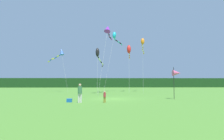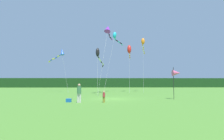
{
  "view_description": "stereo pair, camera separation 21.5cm",
  "coord_description": "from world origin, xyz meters",
  "px_view_note": "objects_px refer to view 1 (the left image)",
  "views": [
    {
      "loc": [
        -1.15,
        -21.95,
        2.0
      ],
      "look_at": [
        0.0,
        6.0,
        3.75
      ],
      "focal_mm": 29.98,
      "sensor_mm": 36.0,
      "label": 1
    },
    {
      "loc": [
        -0.93,
        -21.95,
        2.0
      ],
      "look_at": [
        0.0,
        6.0,
        3.75
      ],
      "focal_mm": 29.98,
      "sensor_mm": 36.0,
      "label": 2
    }
  ],
  "objects_px": {
    "person_child": "(105,96)",
    "kite_black": "(99,55)",
    "person_adult": "(80,92)",
    "kite_cyan": "(115,36)",
    "kite_red": "(129,50)",
    "cooler_box": "(69,100)",
    "kite_orange": "(143,44)",
    "kite_purple": "(108,30)",
    "kite_blue": "(60,53)",
    "banner_flag_pole": "(177,73)"
  },
  "relations": [
    {
      "from": "cooler_box",
      "to": "kite_blue",
      "type": "height_order",
      "value": "kite_blue"
    },
    {
      "from": "person_adult",
      "to": "kite_cyan",
      "type": "distance_m",
      "value": 20.9
    },
    {
      "from": "kite_purple",
      "to": "kite_orange",
      "type": "bearing_deg",
      "value": 35.91
    },
    {
      "from": "kite_orange",
      "to": "kite_red",
      "type": "relative_size",
      "value": 1.13
    },
    {
      "from": "banner_flag_pole",
      "to": "kite_cyan",
      "type": "height_order",
      "value": "kite_cyan"
    },
    {
      "from": "person_adult",
      "to": "kite_cyan",
      "type": "relative_size",
      "value": 0.15
    },
    {
      "from": "person_child",
      "to": "kite_black",
      "type": "xyz_separation_m",
      "value": [
        -1.03,
        13.89,
        5.9
      ]
    },
    {
      "from": "person_adult",
      "to": "kite_red",
      "type": "relative_size",
      "value": 0.19
    },
    {
      "from": "person_child",
      "to": "kite_black",
      "type": "relative_size",
      "value": 0.12
    },
    {
      "from": "kite_black",
      "to": "kite_orange",
      "type": "bearing_deg",
      "value": 28.24
    },
    {
      "from": "person_adult",
      "to": "banner_flag_pole",
      "type": "relative_size",
      "value": 0.49
    },
    {
      "from": "kite_purple",
      "to": "kite_red",
      "type": "bearing_deg",
      "value": 49.94
    },
    {
      "from": "person_child",
      "to": "kite_blue",
      "type": "distance_m",
      "value": 22.32
    },
    {
      "from": "person_adult",
      "to": "kite_purple",
      "type": "height_order",
      "value": "kite_purple"
    },
    {
      "from": "kite_cyan",
      "to": "kite_black",
      "type": "xyz_separation_m",
      "value": [
        -3.06,
        -3.96,
        -4.33
      ]
    },
    {
      "from": "person_adult",
      "to": "kite_cyan",
      "type": "bearing_deg",
      "value": 76.23
    },
    {
      "from": "cooler_box",
      "to": "kite_black",
      "type": "relative_size",
      "value": 0.06
    },
    {
      "from": "kite_cyan",
      "to": "kite_red",
      "type": "relative_size",
      "value": 1.26
    },
    {
      "from": "person_child",
      "to": "kite_black",
      "type": "height_order",
      "value": "kite_black"
    },
    {
      "from": "cooler_box",
      "to": "kite_orange",
      "type": "bearing_deg",
      "value": 58.55
    },
    {
      "from": "person_adult",
      "to": "kite_black",
      "type": "bearing_deg",
      "value": 84.56
    },
    {
      "from": "kite_black",
      "to": "person_adult",
      "type": "bearing_deg",
      "value": -95.44
    },
    {
      "from": "kite_black",
      "to": "kite_orange",
      "type": "relative_size",
      "value": 0.84
    },
    {
      "from": "person_adult",
      "to": "cooler_box",
      "type": "xyz_separation_m",
      "value": [
        -1.08,
        0.51,
        -0.83
      ]
    },
    {
      "from": "banner_flag_pole",
      "to": "kite_cyan",
      "type": "bearing_deg",
      "value": 112.73
    },
    {
      "from": "kite_black",
      "to": "kite_blue",
      "type": "distance_m",
      "value": 9.59
    },
    {
      "from": "kite_orange",
      "to": "kite_black",
      "type": "bearing_deg",
      "value": -151.76
    },
    {
      "from": "kite_black",
      "to": "kite_orange",
      "type": "xyz_separation_m",
      "value": [
        8.66,
        4.65,
        3.06
      ]
    },
    {
      "from": "kite_orange",
      "to": "person_adult",
      "type": "bearing_deg",
      "value": -118.23
    },
    {
      "from": "cooler_box",
      "to": "kite_blue",
      "type": "bearing_deg",
      "value": 106.25
    },
    {
      "from": "banner_flag_pole",
      "to": "kite_red",
      "type": "bearing_deg",
      "value": 102.38
    },
    {
      "from": "person_child",
      "to": "banner_flag_pole",
      "type": "distance_m",
      "value": 9.09
    },
    {
      "from": "kite_orange",
      "to": "kite_red",
      "type": "bearing_deg",
      "value": -179.8
    },
    {
      "from": "cooler_box",
      "to": "kite_cyan",
      "type": "relative_size",
      "value": 0.04
    },
    {
      "from": "cooler_box",
      "to": "kite_cyan",
      "type": "xyz_separation_m",
      "value": [
        5.47,
        17.41,
        10.67
      ]
    },
    {
      "from": "person_adult",
      "to": "kite_black",
      "type": "relative_size",
      "value": 0.2
    },
    {
      "from": "cooler_box",
      "to": "kite_red",
      "type": "height_order",
      "value": "kite_red"
    },
    {
      "from": "kite_black",
      "to": "kite_purple",
      "type": "height_order",
      "value": "kite_purple"
    },
    {
      "from": "person_adult",
      "to": "kite_orange",
      "type": "distance_m",
      "value": 22.78
    },
    {
      "from": "kite_blue",
      "to": "person_adult",
      "type": "bearing_deg",
      "value": -71.24
    },
    {
      "from": "kite_purple",
      "to": "kite_red",
      "type": "relative_size",
      "value": 1.26
    },
    {
      "from": "cooler_box",
      "to": "banner_flag_pole",
      "type": "height_order",
      "value": "banner_flag_pole"
    },
    {
      "from": "kite_purple",
      "to": "banner_flag_pole",
      "type": "bearing_deg",
      "value": -53.45
    },
    {
      "from": "person_child",
      "to": "kite_purple",
      "type": "xyz_separation_m",
      "value": [
        0.53,
        13.4,
        10.3
      ]
    },
    {
      "from": "person_adult",
      "to": "kite_blue",
      "type": "height_order",
      "value": "kite_blue"
    },
    {
      "from": "person_adult",
      "to": "person_child",
      "type": "xyz_separation_m",
      "value": [
        2.36,
        0.07,
        -0.39
      ]
    },
    {
      "from": "person_adult",
      "to": "kite_blue",
      "type": "bearing_deg",
      "value": 108.76
    },
    {
      "from": "cooler_box",
      "to": "kite_black",
      "type": "xyz_separation_m",
      "value": [
        2.41,
        13.44,
        6.34
      ]
    },
    {
      "from": "kite_cyan",
      "to": "banner_flag_pole",
      "type": "bearing_deg",
      "value": -67.27
    },
    {
      "from": "banner_flag_pole",
      "to": "kite_cyan",
      "type": "xyz_separation_m",
      "value": [
        -6.23,
        14.87,
        7.87
      ]
    }
  ]
}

